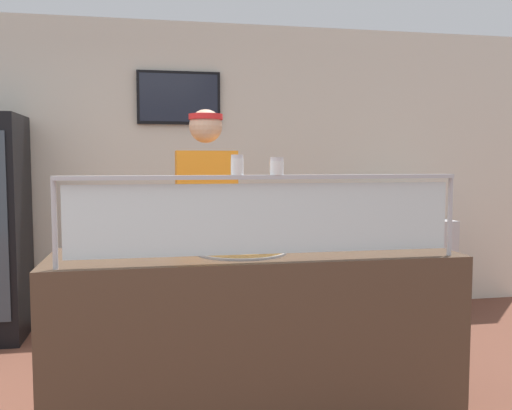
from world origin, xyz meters
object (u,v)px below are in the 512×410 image
parmesan_shaker (237,166)px  pizza_tray (241,250)px  worker_figure (207,229)px  pepper_flake_shaker (277,167)px  pizza_server (245,246)px  pizza_box_stack (409,209)px

parmesan_shaker → pizza_tray: bearing=76.6°
parmesan_shaker → worker_figure: 1.01m
pepper_flake_shaker → parmesan_shaker: bearing=180.0°
pizza_server → pepper_flake_shaker: pepper_flake_shaker is taller
pizza_box_stack → parmesan_shaker: bearing=-132.4°
parmesan_shaker → worker_figure: size_ratio=0.05×
pepper_flake_shaker → pizza_box_stack: (1.74, 2.11, -0.41)m
pizza_tray → pepper_flake_shaker: (0.13, -0.27, 0.44)m
pizza_tray → pizza_server: bearing=-49.1°
worker_figure → parmesan_shaker: bearing=-87.0°
worker_figure → pizza_box_stack: bearing=31.1°
worker_figure → pizza_box_stack: worker_figure is taller
pizza_tray → parmesan_shaker: parmesan_shaker is taller
pizza_tray → pizza_server: 0.03m
pizza_server → pizza_box_stack: 2.62m
pizza_tray → pizza_box_stack: (1.87, 1.84, 0.03)m
pizza_server → parmesan_shaker: (-0.08, -0.25, 0.42)m
pizza_tray → parmesan_shaker: bearing=-103.4°
pizza_tray → worker_figure: (-0.11, 0.65, 0.04)m
pizza_server → parmesan_shaker: 0.50m
pizza_server → parmesan_shaker: bearing=-119.7°
parmesan_shaker → pepper_flake_shaker: size_ratio=1.14×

